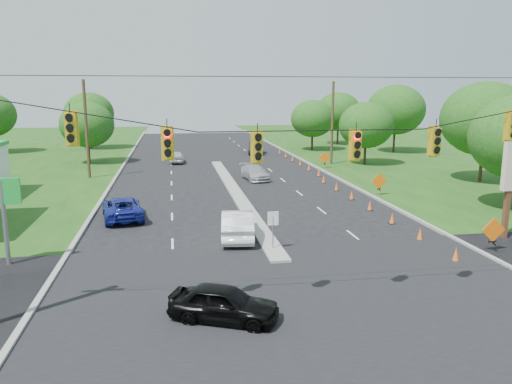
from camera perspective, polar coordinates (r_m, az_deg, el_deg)
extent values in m
plane|color=black|center=(19.93, 5.45, -12.05)|extent=(160.00, 160.00, 0.00)
cube|color=black|center=(19.93, 5.45, -12.05)|extent=(160.00, 14.00, 0.02)
cube|color=gray|center=(48.56, -15.68, 1.61)|extent=(0.25, 110.00, 0.16)
cube|color=gray|center=(50.55, 7.74, 2.30)|extent=(0.25, 110.00, 0.16)
cube|color=gray|center=(39.73, -2.39, -0.09)|extent=(1.00, 34.00, 0.18)
cylinder|color=gray|center=(25.12, 1.95, -4.81)|extent=(0.06, 0.06, 1.80)
cube|color=white|center=(24.91, 1.96, -3.04)|extent=(0.55, 0.04, 0.70)
cylinder|color=black|center=(17.35, 6.75, 8.31)|extent=(24.00, 0.04, 0.04)
cube|color=gold|center=(16.96, -20.39, 6.77)|extent=(0.34, 0.24, 1.00)
cube|color=gold|center=(16.71, -10.07, 5.43)|extent=(0.34, 0.24, 1.00)
cube|color=gold|center=(16.98, 0.16, 5.11)|extent=(0.34, 0.24, 1.00)
cube|color=gold|center=(17.90, 11.31, 5.21)|extent=(0.34, 0.24, 1.00)
cube|color=gold|center=(19.17, 19.78, 5.42)|extent=(0.34, 0.24, 1.00)
cube|color=gold|center=(20.76, 27.17, 6.71)|extent=(0.34, 0.24, 1.00)
cylinder|color=#422D1C|center=(48.36, -18.81, 6.76)|extent=(0.28, 0.28, 9.00)
cylinder|color=#422D1C|center=(55.52, 8.71, 7.76)|extent=(0.28, 0.28, 9.00)
cylinder|color=gray|center=(25.53, -26.76, -3.24)|extent=(0.20, 0.20, 4.00)
cube|color=green|center=(25.22, -27.06, 0.07)|extent=(1.60, 0.15, 1.20)
cube|color=#59331E|center=(30.11, 26.79, -0.77)|extent=(0.25, 0.25, 4.40)
cone|color=orange|center=(25.58, 21.87, -6.64)|extent=(0.32, 0.32, 0.70)
cone|color=orange|center=(28.48, 18.23, -4.58)|extent=(0.32, 0.32, 0.70)
cone|color=orange|center=(31.50, 15.29, -2.90)|extent=(0.32, 0.32, 0.70)
cone|color=orange|center=(34.61, 12.88, -1.51)|extent=(0.32, 0.32, 0.70)
cone|color=orange|center=(37.79, 10.87, -0.34)|extent=(0.32, 0.32, 0.70)
cone|color=orange|center=(41.02, 9.18, 0.64)|extent=(0.32, 0.32, 0.70)
cone|color=orange|center=(44.29, 7.73, 1.47)|extent=(0.32, 0.32, 0.70)
cone|color=orange|center=(47.76, 7.18, 2.21)|extent=(0.32, 0.32, 0.70)
cone|color=orange|center=(51.08, 6.05, 2.83)|extent=(0.32, 0.32, 0.70)
cone|color=orange|center=(54.43, 5.07, 3.38)|extent=(0.32, 0.32, 0.70)
cone|color=orange|center=(57.79, 4.19, 3.86)|extent=(0.32, 0.32, 0.70)
cone|color=orange|center=(61.16, 3.41, 4.29)|extent=(0.32, 0.32, 0.70)
cone|color=orange|center=(64.55, 2.71, 4.67)|extent=(0.32, 0.32, 0.70)
cube|color=black|center=(27.70, 25.39, -5.14)|extent=(0.06, 0.58, 0.26)
cube|color=black|center=(27.70, 25.39, -5.14)|extent=(0.06, 0.58, 0.26)
cube|color=orange|center=(27.55, 25.50, -3.94)|extent=(1.27, 0.05, 1.27)
cube|color=black|center=(39.61, 13.87, 0.36)|extent=(0.06, 0.58, 0.26)
cube|color=black|center=(39.61, 13.87, 0.36)|extent=(0.06, 0.58, 0.26)
cube|color=orange|center=(39.50, 13.91, 1.21)|extent=(1.27, 0.05, 1.27)
cube|color=black|center=(52.56, 7.84, 3.25)|extent=(0.06, 0.58, 0.26)
cube|color=black|center=(52.56, 7.84, 3.25)|extent=(0.06, 0.58, 0.26)
cube|color=orange|center=(52.48, 7.86, 3.90)|extent=(1.27, 0.05, 1.27)
cylinder|color=black|center=(58.73, -18.55, 4.31)|extent=(0.28, 0.28, 2.52)
ellipsoid|color=#194C14|center=(58.46, -18.74, 7.31)|extent=(5.88, 5.88, 5.04)
cylinder|color=black|center=(73.76, -18.35, 5.80)|extent=(0.28, 0.28, 2.88)
ellipsoid|color=#194C14|center=(73.54, -18.53, 8.53)|extent=(6.72, 6.72, 5.76)
cylinder|color=black|center=(48.29, 24.33, 2.91)|extent=(0.28, 0.28, 3.24)
ellipsoid|color=#194C14|center=(47.93, 24.72, 7.59)|extent=(7.56, 7.56, 6.48)
cylinder|color=black|center=(56.08, 12.34, 4.33)|extent=(0.28, 0.28, 2.52)
ellipsoid|color=#194C14|center=(55.80, 12.47, 7.47)|extent=(5.88, 5.88, 5.04)
cylinder|color=black|center=(68.34, 15.49, 5.72)|extent=(0.28, 0.28, 3.24)
ellipsoid|color=#194C14|center=(68.09, 15.67, 9.03)|extent=(7.56, 7.56, 6.48)
cylinder|color=black|center=(77.04, 9.31, 6.44)|extent=(0.28, 0.28, 2.88)
ellipsoid|color=#194C14|center=(76.82, 9.40, 9.06)|extent=(6.72, 6.72, 5.76)
cylinder|color=black|center=(68.61, 6.43, 5.77)|extent=(0.28, 0.28, 2.52)
ellipsoid|color=#194C14|center=(68.38, 6.48, 8.34)|extent=(5.88, 5.88, 5.04)
imported|color=black|center=(17.86, -3.68, -12.58)|extent=(4.17, 2.98, 1.32)
imported|color=white|center=(27.28, -2.14, -3.71)|extent=(2.25, 5.03, 1.60)
imported|color=navy|center=(32.61, -15.02, -1.77)|extent=(3.10, 5.36, 1.40)
imported|color=#A7A7A7|center=(45.61, -0.19, 2.26)|extent=(2.48, 4.77, 1.32)
imported|color=#B8B8B8|center=(57.07, -9.08, 3.99)|extent=(1.66, 4.03, 1.36)
imported|color=black|center=(64.55, -0.06, 5.06)|extent=(2.55, 4.92, 1.54)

